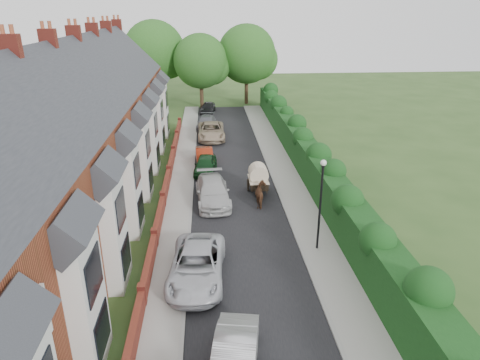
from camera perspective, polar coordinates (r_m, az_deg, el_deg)
The scene contains 22 objects.
ground at distance 19.96m, azimuth 3.20°, elevation -15.63°, with size 140.00×140.00×0.00m, color #2D4C1E.
road at distance 29.35m, azimuth -0.52°, elevation -2.47°, with size 6.00×58.00×0.02m, color black.
pavement_hedge_side at distance 29.86m, azimuth 7.36°, elevation -2.11°, with size 2.20×58.00×0.12m, color #999690.
pavement_house_side at distance 29.35m, azimuth -8.04°, elevation -2.59°, with size 1.70×58.00×0.12m, color #999690.
kerb_hedge_side at distance 29.66m, azimuth 5.38°, elevation -2.18°, with size 0.18×58.00×0.13m, color gray.
kerb_house_side at distance 29.30m, azimuth -6.48°, elevation -2.55°, with size 0.18×58.00×0.13m, color gray.
hedge at distance 29.68m, azimuth 10.92°, elevation 0.73°, with size 2.10×58.00×2.85m.
terrace_row at distance 28.11m, azimuth -22.06°, elevation 4.48°, with size 9.05×40.50×11.50m.
garden_wall_row at distance 28.36m, azimuth -10.21°, elevation -2.75°, with size 0.35×40.35×1.10m.
lamppost at distance 22.29m, azimuth 10.76°, elevation -1.87°, with size 0.32×0.32×5.16m.
tree_far_left at distance 56.09m, azimuth -4.91°, elevation 15.35°, with size 7.14×6.80×9.29m.
tree_far_right at distance 58.29m, azimuth 1.27°, elevation 16.27°, with size 7.98×7.60×10.31m.
tree_far_back at distance 59.32m, azimuth -10.91°, elevation 16.29°, with size 8.40×8.00×10.82m.
car_silver_b at distance 20.88m, azimuth -5.76°, elevation -11.25°, with size 2.54×5.51×1.53m, color silver.
car_white at distance 28.62m, azimuth -3.67°, elevation -1.53°, with size 2.13×5.24×1.52m, color #B9B9B9.
car_green at distance 33.83m, azimuth -4.64°, elevation 2.08°, with size 1.59×3.95×1.35m, color #103616.
car_red at distance 35.76m, azimuth -4.76°, elevation 3.15°, with size 1.37×3.94×1.30m, color maroon.
car_beige at distance 42.81m, azimuth -3.85°, elevation 6.55°, with size 2.59×5.61×1.56m, color tan.
car_grey at distance 46.49m, azimuth -4.51°, elevation 7.64°, with size 1.88×4.64×1.35m, color slate.
car_black at distance 53.73m, azimuth -4.31°, elevation 9.61°, with size 1.57×3.90×1.33m, color black.
horse at distance 28.07m, azimuth 2.89°, elevation -2.00°, with size 0.82×1.81×1.53m, color #4E2E1C.
horse_cart at distance 29.66m, azimuth 2.45°, elevation 0.41°, with size 1.38×3.05×2.20m.
Camera 1 is at (-2.27, -15.64, 12.19)m, focal length 32.00 mm.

